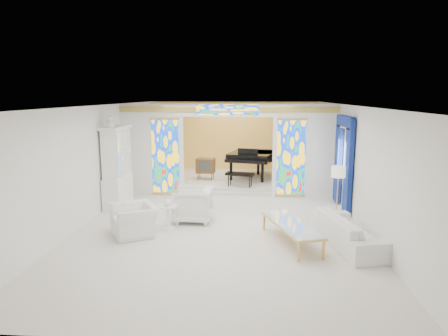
# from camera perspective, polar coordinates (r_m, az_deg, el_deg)

# --- Properties ---
(floor) EXTENTS (12.00, 12.00, 0.00)m
(floor) POSITION_cam_1_polar(r_m,az_deg,el_deg) (11.32, -0.07, -6.43)
(floor) COLOR silver
(floor) RESTS_ON ground
(ceiling) EXTENTS (7.00, 12.00, 0.02)m
(ceiling) POSITION_cam_1_polar(r_m,az_deg,el_deg) (10.84, -0.07, 8.93)
(ceiling) COLOR silver
(ceiling) RESTS_ON wall_back
(wall_back) EXTENTS (7.00, 0.02, 3.00)m
(wall_back) POSITION_cam_1_polar(r_m,az_deg,el_deg) (16.92, 1.37, 4.37)
(wall_back) COLOR white
(wall_back) RESTS_ON floor
(wall_front) EXTENTS (7.00, 0.02, 3.00)m
(wall_front) POSITION_cam_1_polar(r_m,az_deg,el_deg) (5.18, -4.84, -9.74)
(wall_front) COLOR white
(wall_front) RESTS_ON floor
(wall_left) EXTENTS (0.02, 12.00, 3.00)m
(wall_left) POSITION_cam_1_polar(r_m,az_deg,el_deg) (11.75, -17.36, 1.22)
(wall_left) COLOR white
(wall_left) RESTS_ON floor
(wall_right) EXTENTS (0.02, 12.00, 3.00)m
(wall_right) POSITION_cam_1_polar(r_m,az_deg,el_deg) (11.29, 17.95, 0.83)
(wall_right) COLOR white
(wall_right) RESTS_ON floor
(partition_wall) EXTENTS (7.00, 0.22, 3.00)m
(partition_wall) POSITION_cam_1_polar(r_m,az_deg,el_deg) (12.93, 0.56, 3.18)
(partition_wall) COLOR white
(partition_wall) RESTS_ON floor
(stained_glass_left) EXTENTS (0.90, 0.04, 2.40)m
(stained_glass_left) POSITION_cam_1_polar(r_m,az_deg,el_deg) (13.15, -8.34, 1.64)
(stained_glass_left) COLOR gold
(stained_glass_left) RESTS_ON partition_wall
(stained_glass_right) EXTENTS (0.90, 0.04, 2.40)m
(stained_glass_right) POSITION_cam_1_polar(r_m,az_deg,el_deg) (12.91, 9.56, 1.45)
(stained_glass_right) COLOR gold
(stained_glass_right) RESTS_ON partition_wall
(stained_glass_transom) EXTENTS (2.00, 0.04, 0.34)m
(stained_glass_transom) POSITION_cam_1_polar(r_m,az_deg,el_deg) (12.73, 0.54, 8.34)
(stained_glass_transom) COLOR gold
(stained_glass_transom) RESTS_ON partition_wall
(alcove_platform) EXTENTS (6.80, 3.80, 0.18)m
(alcove_platform) POSITION_cam_1_polar(r_m,az_deg,el_deg) (15.26, 1.02, -1.65)
(alcove_platform) COLOR silver
(alcove_platform) RESTS_ON floor
(gold_curtain_back) EXTENTS (6.70, 0.10, 2.90)m
(gold_curtain_back) POSITION_cam_1_polar(r_m,az_deg,el_deg) (16.80, 1.35, 4.33)
(gold_curtain_back) COLOR #ECBB52
(gold_curtain_back) RESTS_ON wall_back
(chandelier) EXTENTS (0.48, 0.48, 0.30)m
(chandelier) POSITION_cam_1_polar(r_m,az_deg,el_deg) (14.83, 1.81, 7.59)
(chandelier) COLOR gold
(chandelier) RESTS_ON ceiling
(blue_drapes) EXTENTS (0.14, 1.85, 2.65)m
(blue_drapes) POSITION_cam_1_polar(r_m,az_deg,el_deg) (11.93, 16.71, 1.76)
(blue_drapes) COLOR navy
(blue_drapes) RESTS_ON wall_right
(china_cabinet) EXTENTS (0.56, 1.46, 2.72)m
(china_cabinet) POSITION_cam_1_polar(r_m,az_deg,el_deg) (12.26, -15.04, 0.14)
(china_cabinet) COLOR white
(china_cabinet) RESTS_ON floor
(armchair_left) EXTENTS (1.38, 1.43, 0.71)m
(armchair_left) POSITION_cam_1_polar(r_m,az_deg,el_deg) (9.78, -12.68, -7.24)
(armchair_left) COLOR silver
(armchair_left) RESTS_ON floor
(armchair_right) EXTENTS (0.99, 0.96, 0.89)m
(armchair_right) POSITION_cam_1_polar(r_m,az_deg,el_deg) (10.54, -4.49, -5.23)
(armchair_right) COLOR white
(armchair_right) RESTS_ON floor
(sofa) EXTENTS (1.38, 2.44, 0.67)m
(sofa) POSITION_cam_1_polar(r_m,az_deg,el_deg) (9.28, 17.58, -8.60)
(sofa) COLOR white
(sofa) RESTS_ON floor
(side_table) EXTENTS (0.62, 0.62, 0.60)m
(side_table) POSITION_cam_1_polar(r_m,az_deg,el_deg) (10.00, -8.00, -6.48)
(side_table) COLOR white
(side_table) RESTS_ON floor
(vase) EXTENTS (0.21, 0.21, 0.21)m
(vase) POSITION_cam_1_polar(r_m,az_deg,el_deg) (9.92, -8.04, -4.75)
(vase) COLOR silver
(vase) RESTS_ON side_table
(coffee_table) EXTENTS (1.29, 2.21, 0.47)m
(coffee_table) POSITION_cam_1_polar(r_m,az_deg,el_deg) (9.08, 9.58, -8.03)
(coffee_table) COLOR white
(coffee_table) RESTS_ON floor
(floor_lamp) EXTENTS (0.44, 0.44, 1.47)m
(floor_lamp) POSITION_cam_1_polar(r_m,az_deg,el_deg) (10.72, 16.02, -0.89)
(floor_lamp) COLOR gold
(floor_lamp) RESTS_ON floor
(grand_piano) EXTENTS (2.32, 3.07, 1.18)m
(grand_piano) POSITION_cam_1_polar(r_m,az_deg,el_deg) (15.19, 4.60, 1.67)
(grand_piano) COLOR black
(grand_piano) RESTS_ON alcove_platform
(tv_console) EXTENTS (0.71, 0.51, 0.78)m
(tv_console) POSITION_cam_1_polar(r_m,az_deg,el_deg) (14.84, -2.65, 0.34)
(tv_console) COLOR brown
(tv_console) RESTS_ON alcove_platform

